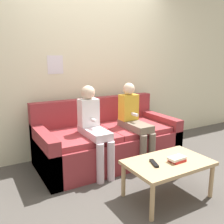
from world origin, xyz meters
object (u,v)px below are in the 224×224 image
object	(u,v)px
coffee_table	(168,165)
person_left	(94,125)
couch	(107,141)
tv_remote	(154,163)
person_right	(134,119)

from	to	relation	value
coffee_table	person_left	size ratio (longest dim) A/B	0.79
couch	coffee_table	bearing A→B (deg)	-85.01
couch	person_left	size ratio (longest dim) A/B	1.75
couch	tv_remote	xyz separation A→B (m)	(-0.08, -1.10, 0.12)
person_left	tv_remote	bearing A→B (deg)	-75.65
coffee_table	person_right	distance (m)	0.96
coffee_table	person_left	distance (m)	1.02
person_right	couch	bearing A→B (deg)	144.94
couch	tv_remote	bearing A→B (deg)	-93.93
coffee_table	person_right	size ratio (longest dim) A/B	0.79
person_left	tv_remote	size ratio (longest dim) A/B	6.22
coffee_table	person_left	xyz separation A→B (m)	(-0.40, 0.90, 0.26)
couch	tv_remote	world-z (taller)	couch
tv_remote	couch	bearing A→B (deg)	104.96
person_right	tv_remote	bearing A→B (deg)	-113.18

